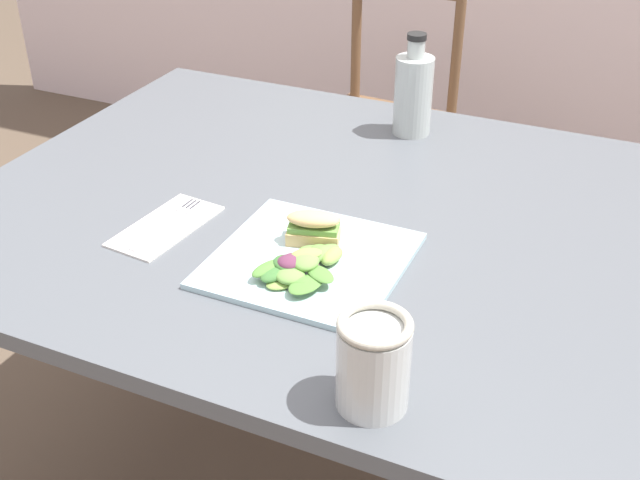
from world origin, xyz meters
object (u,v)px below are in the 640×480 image
(chair_wooden_far, at_px, (384,121))
(sandwich_half_front, at_px, (313,227))
(dining_table, at_px, (310,257))
(plate_lunch, at_px, (310,260))
(bottle_cold_brew, at_px, (413,98))
(mason_jar_iced_tea, at_px, (373,367))
(fork_on_napkin, at_px, (172,220))

(chair_wooden_far, relative_size, sandwich_half_front, 9.16)
(dining_table, xyz_separation_m, plate_lunch, (0.08, -0.18, 0.12))
(bottle_cold_brew, height_order, mason_jar_iced_tea, bottle_cold_brew)
(plate_lunch, height_order, fork_on_napkin, plate_lunch)
(fork_on_napkin, height_order, mason_jar_iced_tea, mason_jar_iced_tea)
(dining_table, relative_size, fork_on_napkin, 6.63)
(plate_lunch, xyz_separation_m, mason_jar_iced_tea, (0.21, -0.26, 0.05))
(chair_wooden_far, height_order, bottle_cold_brew, bottle_cold_brew)
(chair_wooden_far, relative_size, plate_lunch, 2.95)
(sandwich_half_front, xyz_separation_m, mason_jar_iced_tea, (0.22, -0.30, 0.02))
(chair_wooden_far, relative_size, fork_on_napkin, 4.69)
(bottle_cold_brew, bearing_deg, chair_wooden_far, 113.67)
(mason_jar_iced_tea, bearing_deg, bottle_cold_brew, 105.36)
(sandwich_half_front, relative_size, mason_jar_iced_tea, 0.74)
(plate_lunch, xyz_separation_m, sandwich_half_front, (-0.01, 0.05, 0.03))
(plate_lunch, distance_m, mason_jar_iced_tea, 0.33)
(plate_lunch, bearing_deg, dining_table, 114.95)
(plate_lunch, relative_size, mason_jar_iced_tea, 2.29)
(plate_lunch, height_order, mason_jar_iced_tea, mason_jar_iced_tea)
(dining_table, relative_size, mason_jar_iced_tea, 9.58)
(fork_on_napkin, distance_m, bottle_cold_brew, 0.60)
(chair_wooden_far, xyz_separation_m, fork_on_napkin, (0.05, -1.22, 0.30))
(dining_table, relative_size, sandwich_half_front, 12.96)
(fork_on_napkin, bearing_deg, sandwich_half_front, 6.31)
(chair_wooden_far, height_order, sandwich_half_front, chair_wooden_far)
(bottle_cold_brew, bearing_deg, dining_table, -99.84)
(mason_jar_iced_tea, bearing_deg, dining_table, 123.47)
(fork_on_napkin, bearing_deg, mason_jar_iced_tea, -30.02)
(chair_wooden_far, bearing_deg, sandwich_half_front, -75.69)
(chair_wooden_far, bearing_deg, mason_jar_iced_tea, -70.72)
(sandwich_half_front, xyz_separation_m, bottle_cold_brew, (-0.00, 0.51, 0.04))
(plate_lunch, bearing_deg, chair_wooden_far, 104.43)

